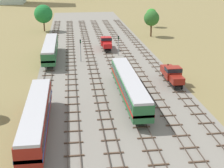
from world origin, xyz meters
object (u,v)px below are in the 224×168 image
at_px(shunter_loco_centre_far, 106,42).
at_px(signal_post_nearest, 81,47).
at_px(diesel_railcar_far_left_midfar, 50,48).
at_px(diesel_railcar_far_left_nearest, 36,116).
at_px(signal_post_near, 118,43).
at_px(passenger_coach_centre_near, 129,85).
at_px(shunter_loco_right_mid, 172,74).

height_order(shunter_loco_centre_far, signal_post_nearest, signal_post_nearest).
xyz_separation_m(diesel_railcar_far_left_midfar, signal_post_nearest, (6.94, -2.98, 0.73)).
bearing_deg(diesel_railcar_far_left_midfar, diesel_railcar_far_left_nearest, -90.00).
distance_m(diesel_railcar_far_left_midfar, signal_post_near, 16.24).
relative_size(passenger_coach_centre_near, diesel_railcar_far_left_midfar, 1.07).
relative_size(diesel_railcar_far_left_midfar, signal_post_near, 4.17).
height_order(passenger_coach_centre_near, shunter_loco_right_mid, passenger_coach_centre_near).
height_order(shunter_loco_right_mid, signal_post_nearest, signal_post_nearest).
relative_size(passenger_coach_centre_near, signal_post_near, 4.48).
xyz_separation_m(passenger_coach_centre_near, signal_post_nearest, (-6.94, 23.56, 0.72)).
xyz_separation_m(passenger_coach_centre_near, diesel_railcar_far_left_midfar, (-13.87, 26.55, -0.02)).
height_order(passenger_coach_centre_near, signal_post_near, signal_post_near).
xyz_separation_m(shunter_loco_right_mid, diesel_railcar_far_left_midfar, (-23.12, 19.99, 0.59)).
bearing_deg(signal_post_near, shunter_loco_right_mid, -71.91).
relative_size(diesel_railcar_far_left_nearest, signal_post_near, 4.17).
relative_size(diesel_railcar_far_left_nearest, diesel_railcar_far_left_midfar, 1.00).
bearing_deg(diesel_railcar_far_left_nearest, shunter_loco_right_mid, 35.14).
bearing_deg(shunter_loco_right_mid, diesel_railcar_far_left_midfar, 139.15).
xyz_separation_m(shunter_loco_right_mid, signal_post_near, (-6.94, 21.23, 1.14)).
relative_size(diesel_railcar_far_left_nearest, signal_post_nearest, 3.92).
distance_m(passenger_coach_centre_near, signal_post_near, 27.88).
xyz_separation_m(signal_post_nearest, signal_post_near, (9.25, 4.22, -0.18)).
distance_m(shunter_loco_right_mid, signal_post_near, 22.36).
distance_m(shunter_loco_centre_far, signal_post_near, 6.84).
bearing_deg(shunter_loco_centre_far, shunter_loco_right_mid, -71.45).
bearing_deg(passenger_coach_centre_near, shunter_loco_centre_far, 90.00).
height_order(shunter_loco_right_mid, shunter_loco_centre_far, same).
height_order(diesel_railcar_far_left_midfar, signal_post_near, signal_post_near).
bearing_deg(passenger_coach_centre_near, diesel_railcar_far_left_midfar, 117.59).
height_order(diesel_railcar_far_left_nearest, shunter_loco_right_mid, diesel_railcar_far_left_nearest).
relative_size(shunter_loco_right_mid, signal_post_nearest, 1.62).
bearing_deg(shunter_loco_centre_far, diesel_railcar_far_left_nearest, -107.56).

